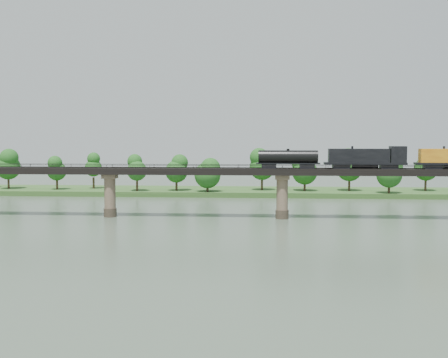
{
  "coord_description": "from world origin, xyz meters",
  "views": [
    {
      "loc": [
        -3.57,
        -97.72,
        18.41
      ],
      "look_at": [
        -13.3,
        30.0,
        9.0
      ],
      "focal_mm": 45.0,
      "sensor_mm": 36.0,
      "label": 1
    }
  ],
  "objects": [
    {
      "name": "bridge_superstructure",
      "position": [
        0.0,
        30.0,
        11.79
      ],
      "size": [
        220.0,
        4.9,
        0.75
      ],
      "color": "black",
      "rests_on": "bridge"
    },
    {
      "name": "bridge",
      "position": [
        0.0,
        30.0,
        5.46
      ],
      "size": [
        236.0,
        30.0,
        11.5
      ],
      "color": "#473A2D",
      "rests_on": "ground"
    },
    {
      "name": "far_treeline",
      "position": [
        -8.21,
        80.52,
        8.83
      ],
      "size": [
        289.06,
        17.54,
        13.6
      ],
      "color": "#382619",
      "rests_on": "far_bank"
    },
    {
      "name": "freight_train",
      "position": [
        31.98,
        30.0,
        13.92
      ],
      "size": [
        73.57,
        2.87,
        5.06
      ],
      "color": "black",
      "rests_on": "bridge"
    },
    {
      "name": "far_bank",
      "position": [
        0.0,
        85.0,
        0.8
      ],
      "size": [
        300.0,
        24.0,
        1.6
      ],
      "primitive_type": "cube",
      "color": "#2C5020",
      "rests_on": "ground"
    },
    {
      "name": "ground",
      "position": [
        0.0,
        0.0,
        0.0
      ],
      "size": [
        400.0,
        400.0,
        0.0
      ],
      "primitive_type": "plane",
      "color": "#3C4C3C",
      "rests_on": "ground"
    }
  ]
}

